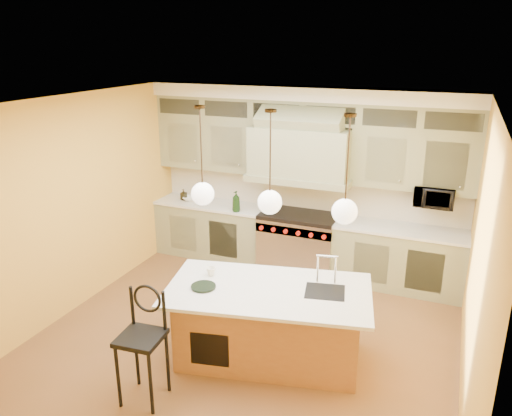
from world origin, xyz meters
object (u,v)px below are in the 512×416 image
at_px(kitchen_island, 269,322).
at_px(counter_stool, 142,338).
at_px(range, 299,242).
at_px(microwave, 434,196).

bearing_deg(kitchen_island, counter_stool, -142.00).
bearing_deg(counter_stool, range, 76.27).
distance_m(counter_stool, microwave, 4.45).
relative_size(range, microwave, 2.21).
relative_size(counter_stool, microwave, 2.26).
distance_m(range, microwave, 2.18).
bearing_deg(kitchen_island, microwave, 46.46).
distance_m(kitchen_island, counter_stool, 1.48).
height_order(counter_stool, microwave, microwave).
bearing_deg(microwave, kitchen_island, -121.70).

